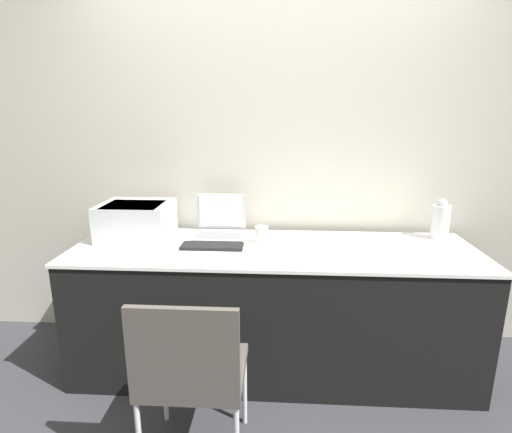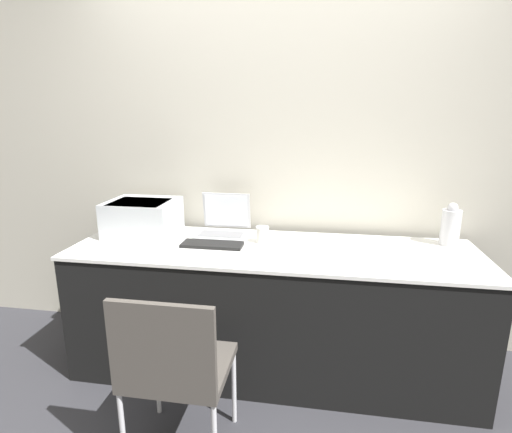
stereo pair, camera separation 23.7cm
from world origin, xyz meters
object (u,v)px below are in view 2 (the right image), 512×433
at_px(metal_pitcher, 451,226).
at_px(chair, 174,363).
at_px(external_keyboard, 212,245).
at_px(coffee_cup, 262,235).
at_px(laptop_left, 224,226).
at_px(printer, 143,216).

xyz_separation_m(metal_pitcher, chair, (-1.39, -1.01, -0.41)).
distance_m(external_keyboard, metal_pitcher, 1.44).
xyz_separation_m(external_keyboard, coffee_cup, (0.29, 0.12, 0.04)).
bearing_deg(laptop_left, chair, -89.17).
bearing_deg(printer, chair, -59.57).
bearing_deg(chair, printer, 120.43).
bearing_deg(external_keyboard, coffee_cup, 22.28).
bearing_deg(external_keyboard, chair, -88.25).
relative_size(external_keyboard, chair, 0.43).
bearing_deg(metal_pitcher, chair, -144.06).
height_order(printer, metal_pitcher, metal_pitcher).
relative_size(printer, coffee_cup, 4.24).
distance_m(external_keyboard, coffee_cup, 0.31).
distance_m(coffee_cup, metal_pitcher, 1.13).
distance_m(printer, coffee_cup, 0.80).
height_order(printer, coffee_cup, printer).
xyz_separation_m(laptop_left, external_keyboard, (-0.01, -0.25, -0.05)).
height_order(coffee_cup, chair, coffee_cup).
relative_size(printer, external_keyboard, 1.17).
bearing_deg(printer, external_keyboard, -17.67).
relative_size(printer, laptop_left, 1.34).
xyz_separation_m(printer, external_keyboard, (0.51, -0.16, -0.11)).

